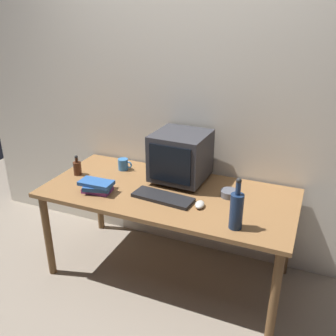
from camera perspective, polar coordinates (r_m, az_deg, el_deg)
The scene contains 11 objects.
ground_plane at distance 3.01m, azimuth 0.00°, elevation -15.66°, with size 6.00×6.00×0.00m, color gray.
back_wall at distance 2.85m, azimuth 3.74°, elevation 10.23°, with size 4.00×0.08×2.50m, color silver.
desk at distance 2.66m, azimuth 0.00°, elevation -5.00°, with size 1.77×0.82×0.71m.
crt_monitor at distance 2.71m, azimuth 1.96°, elevation 1.80°, with size 0.40×0.40×0.37m.
keyboard at distance 2.52m, azimuth -0.79°, elevation -4.54°, with size 0.42×0.15×0.02m, color black.
computer_mouse at distance 2.43m, azimuth 4.88°, elevation -5.60°, with size 0.06×0.10×0.04m, color beige.
bottle_tall at distance 2.19m, azimuth 10.46°, elevation -6.30°, with size 0.08×0.08×0.32m.
bottle_short at distance 2.95m, azimuth -13.74°, elevation 0.07°, with size 0.06×0.06×0.16m.
book_stack at distance 2.65m, azimuth -10.77°, elevation -2.73°, with size 0.24×0.20×0.08m.
mug at distance 2.97m, azimuth -6.86°, elevation 0.56°, with size 0.12×0.08×0.09m.
cd_spindle at distance 2.58m, azimuth 9.37°, elevation -3.87°, with size 0.12×0.12×0.04m, color #595B66.
Camera 1 is at (0.91, -2.15, 1.90)m, focal length 39.72 mm.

